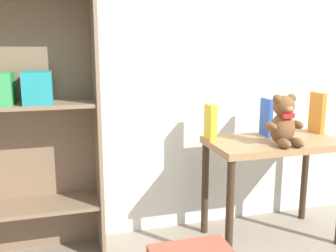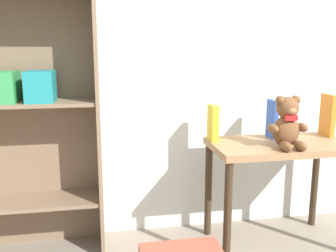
# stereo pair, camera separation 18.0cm
# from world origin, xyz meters

# --- Properties ---
(wall_back) EXTENTS (4.80, 0.06, 2.50)m
(wall_back) POSITION_xyz_m (0.00, 1.40, 1.25)
(wall_back) COLOR silver
(wall_back) RESTS_ON ground_plane
(bookshelf_side) EXTENTS (0.72, 0.27, 1.59)m
(bookshelf_side) POSITION_xyz_m (-0.95, 1.26, 0.89)
(bookshelf_side) COLOR #7F664C
(bookshelf_side) RESTS_ON ground_plane
(display_table) EXTENTS (0.72, 0.39, 0.57)m
(display_table) POSITION_xyz_m (0.33, 1.08, 0.48)
(display_table) COLOR #9E754C
(display_table) RESTS_ON ground_plane
(teddy_bear) EXTENTS (0.20, 0.18, 0.26)m
(teddy_bear) POSITION_xyz_m (0.32, 0.99, 0.69)
(teddy_bear) COLOR brown
(teddy_bear) RESTS_ON display_table
(book_standing_yellow) EXTENTS (0.04, 0.10, 0.19)m
(book_standing_yellow) POSITION_xyz_m (0.00, 1.19, 0.67)
(book_standing_yellow) COLOR gold
(book_standing_yellow) RESTS_ON display_table
(book_standing_blue) EXTENTS (0.03, 0.11, 0.21)m
(book_standing_blue) POSITION_xyz_m (0.33, 1.18, 0.68)
(book_standing_blue) COLOR #2D51B7
(book_standing_blue) RESTS_ON display_table
(book_standing_orange) EXTENTS (0.03, 0.12, 0.23)m
(book_standing_orange) POSITION_xyz_m (0.66, 1.18, 0.69)
(book_standing_orange) COLOR orange
(book_standing_orange) RESTS_ON display_table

